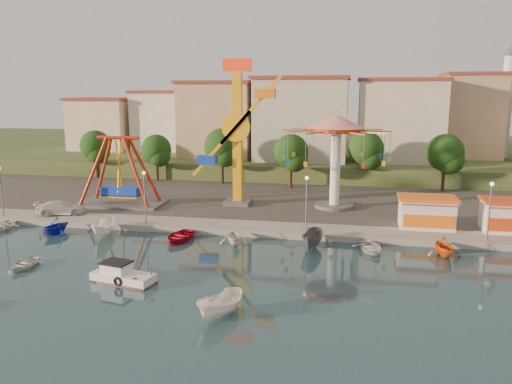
% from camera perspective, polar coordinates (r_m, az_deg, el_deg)
% --- Properties ---
extents(ground, '(200.00, 200.00, 0.00)m').
position_cam_1_polar(ground, '(37.05, -8.77, -10.18)').
color(ground, '#15333C').
rests_on(ground, ground).
extents(quay_deck, '(200.00, 100.00, 0.60)m').
position_cam_1_polar(quay_deck, '(96.05, 3.53, 3.51)').
color(quay_deck, '#9E998E').
rests_on(quay_deck, ground).
extents(asphalt_pad, '(90.00, 28.00, 0.01)m').
position_cam_1_polar(asphalt_pad, '(64.81, -0.01, -0.07)').
color(asphalt_pad, '#4C4944').
rests_on(asphalt_pad, quay_deck).
extents(hill_terrace, '(200.00, 60.00, 3.00)m').
position_cam_1_polar(hill_terrace, '(100.82, 3.90, 4.57)').
color(hill_terrace, '#384C26').
rests_on(hill_terrace, ground).
extents(pirate_ship_ride, '(10.00, 5.00, 8.00)m').
position_cam_1_polar(pirate_ship_ride, '(59.35, -15.34, 2.16)').
color(pirate_ship_ride, '#59595E').
rests_on(pirate_ship_ride, quay_deck).
extents(kamikaze_tower, '(6.98, 3.10, 16.50)m').
position_cam_1_polar(kamikaze_tower, '(56.70, -1.82, 6.30)').
color(kamikaze_tower, '#59595E').
rests_on(kamikaze_tower, quay_deck).
extents(wave_swinger, '(11.60, 11.60, 10.40)m').
position_cam_1_polar(wave_swinger, '(56.06, 9.14, 5.82)').
color(wave_swinger, '#59595E').
rests_on(wave_swinger, quay_deck).
extents(booth_left, '(5.40, 3.78, 3.08)m').
position_cam_1_polar(booth_left, '(50.76, 18.91, -2.16)').
color(booth_left, white).
rests_on(booth_left, quay_deck).
extents(booth_mid, '(5.40, 3.78, 3.08)m').
position_cam_1_polar(booth_mid, '(52.43, 27.15, -2.40)').
color(booth_mid, white).
rests_on(booth_mid, quay_deck).
extents(lamp_post_0, '(0.14, 0.14, 5.00)m').
position_cam_1_polar(lamp_post_0, '(58.73, -27.09, -0.08)').
color(lamp_post_0, '#59595E').
rests_on(lamp_post_0, quay_deck).
extents(lamp_post_1, '(0.14, 0.14, 5.00)m').
position_cam_1_polar(lamp_post_1, '(50.61, -12.58, -0.76)').
color(lamp_post_1, '#59595E').
rests_on(lamp_post_1, quay_deck).
extents(lamp_post_2, '(0.14, 0.14, 5.00)m').
position_cam_1_polar(lamp_post_2, '(46.74, 5.78, -1.55)').
color(lamp_post_2, '#59595E').
rests_on(lamp_post_2, quay_deck).
extents(lamp_post_3, '(0.14, 0.14, 5.00)m').
position_cam_1_polar(lamp_post_3, '(48.18, 25.11, -2.20)').
color(lamp_post_3, '#59595E').
rests_on(lamp_post_3, quay_deck).
extents(tree_0, '(4.60, 4.60, 7.19)m').
position_cam_1_polar(tree_0, '(79.40, -17.87, 5.06)').
color(tree_0, '#382314').
rests_on(tree_0, quay_deck).
extents(tree_1, '(4.35, 4.35, 6.80)m').
position_cam_1_polar(tree_1, '(74.51, -11.33, 4.80)').
color(tree_1, '#382314').
rests_on(tree_1, quay_deck).
extents(tree_2, '(5.02, 5.02, 7.85)m').
position_cam_1_polar(tree_2, '(70.90, -3.93, 5.24)').
color(tree_2, '#382314').
rests_on(tree_2, quay_deck).
extents(tree_3, '(4.68, 4.68, 7.32)m').
position_cam_1_polar(tree_3, '(67.69, 4.02, 4.64)').
color(tree_3, '#382314').
rests_on(tree_3, quay_deck).
extents(tree_4, '(4.86, 4.86, 7.60)m').
position_cam_1_polar(tree_4, '(70.23, 12.47, 4.80)').
color(tree_4, '#382314').
rests_on(tree_4, quay_deck).
extents(tree_5, '(4.83, 4.83, 7.54)m').
position_cam_1_polar(tree_5, '(69.48, 20.79, 4.22)').
color(tree_5, '#382314').
rests_on(tree_5, quay_deck).
extents(building_0, '(9.26, 9.53, 11.87)m').
position_cam_1_polar(building_0, '(90.63, -19.41, 7.90)').
color(building_0, beige).
rests_on(building_0, hill_terrace).
extents(building_1, '(12.33, 9.01, 8.63)m').
position_cam_1_polar(building_1, '(90.29, -10.95, 7.29)').
color(building_1, silver).
rests_on(building_1, hill_terrace).
extents(building_2, '(11.95, 9.28, 11.23)m').
position_cam_1_polar(building_2, '(86.82, -2.66, 8.19)').
color(building_2, tan).
rests_on(building_2, hill_terrace).
extents(building_3, '(12.59, 10.50, 9.20)m').
position_cam_1_polar(building_3, '(81.65, 6.36, 7.21)').
color(building_3, beige).
rests_on(building_3, hill_terrace).
extents(building_4, '(10.75, 9.23, 9.24)m').
position_cam_1_polar(building_4, '(85.12, 15.68, 7.04)').
color(building_4, beige).
rests_on(building_4, hill_terrace).
extents(building_5, '(12.77, 10.96, 11.21)m').
position_cam_1_polar(building_5, '(85.40, 24.81, 7.09)').
color(building_5, tan).
rests_on(building_5, hill_terrace).
extents(minaret, '(2.80, 2.80, 18.00)m').
position_cam_1_polar(minaret, '(89.74, 26.74, 9.62)').
color(minaret, silver).
rests_on(minaret, hill_terrace).
extents(cabin_motorboat, '(4.90, 2.66, 1.63)m').
position_cam_1_polar(cabin_motorboat, '(37.81, -15.07, -9.29)').
color(cabin_motorboat, white).
rests_on(cabin_motorboat, ground).
extents(rowboat_a, '(2.26, 3.12, 0.64)m').
position_cam_1_polar(rowboat_a, '(43.40, -25.00, -7.44)').
color(rowboat_a, silver).
rests_on(rowboat_a, ground).
extents(skiff, '(3.04, 3.98, 1.45)m').
position_cam_1_polar(skiff, '(31.36, -4.07, -12.77)').
color(skiff, white).
rests_on(skiff, ground).
extents(van, '(5.45, 3.68, 1.47)m').
position_cam_1_polar(van, '(57.25, -21.41, -1.69)').
color(van, silver).
rests_on(van, quay_deck).
extents(moored_boat_1, '(3.47, 3.75, 1.63)m').
position_cam_1_polar(moored_boat_1, '(52.06, -21.93, -3.57)').
color(moored_boat_1, '#1319AC').
rests_on(moored_boat_1, ground).
extents(moored_boat_2, '(1.99, 4.27, 1.60)m').
position_cam_1_polar(moored_boat_2, '(49.58, -17.02, -3.99)').
color(moored_boat_2, silver).
rests_on(moored_boat_2, ground).
extents(moored_boat_3, '(3.47, 4.50, 0.86)m').
position_cam_1_polar(moored_boat_3, '(46.72, -8.74, -5.01)').
color(moored_boat_3, '#B50E22').
rests_on(moored_boat_3, ground).
extents(moored_boat_4, '(3.27, 3.54, 1.54)m').
position_cam_1_polar(moored_boat_4, '(45.23, -2.60, -5.00)').
color(moored_boat_4, white).
rests_on(moored_boat_4, ground).
extents(moored_boat_5, '(2.11, 4.35, 1.61)m').
position_cam_1_polar(moored_boat_5, '(44.19, 6.49, -5.41)').
color(moored_boat_5, '#55555A').
rests_on(moored_boat_5, ground).
extents(moored_boat_6, '(3.59, 4.26, 0.75)m').
position_cam_1_polar(moored_boat_6, '(44.27, 12.95, -6.19)').
color(moored_boat_6, white).
rests_on(moored_boat_6, ground).
extents(moored_boat_7, '(3.42, 3.75, 1.69)m').
position_cam_1_polar(moored_boat_7, '(44.81, 20.67, -5.80)').
color(moored_boat_7, orange).
rests_on(moored_boat_7, ground).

